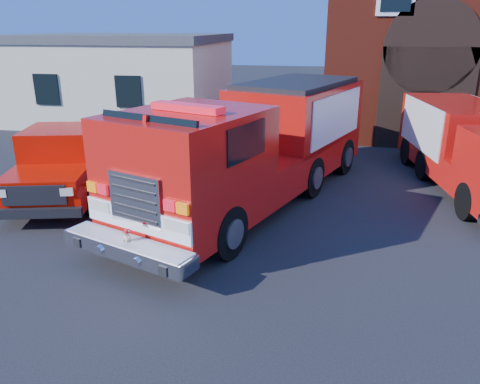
% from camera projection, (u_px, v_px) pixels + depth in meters
% --- Properties ---
extents(ground, '(100.00, 100.00, 0.00)m').
position_uv_depth(ground, '(249.00, 225.00, 11.83)').
color(ground, black).
rests_on(ground, ground).
extents(parking_stripe_mid, '(0.12, 3.00, 0.01)m').
position_uv_depth(parking_stripe_mid, '(479.00, 189.00, 14.37)').
color(parking_stripe_mid, yellow).
rests_on(parking_stripe_mid, ground).
extents(parking_stripe_far, '(0.12, 3.00, 0.01)m').
position_uv_depth(parking_stripe_far, '(456.00, 163.00, 17.15)').
color(parking_stripe_far, yellow).
rests_on(parking_stripe_far, ground).
extents(side_building, '(10.20, 8.20, 4.35)m').
position_uv_depth(side_building, '(124.00, 77.00, 24.72)').
color(side_building, beige).
rests_on(side_building, ground).
extents(fire_engine, '(6.29, 10.66, 3.18)m').
position_uv_depth(fire_engine, '(258.00, 144.00, 12.99)').
color(fire_engine, black).
rests_on(fire_engine, ground).
extents(pickup_truck, '(3.67, 6.46, 2.00)m').
position_uv_depth(pickup_truck, '(68.00, 161.00, 13.96)').
color(pickup_truck, black).
rests_on(pickup_truck, ground).
extents(secondary_truck, '(3.40, 7.80, 2.45)m').
position_uv_depth(secondary_truck, '(470.00, 146.00, 14.10)').
color(secondary_truck, black).
rests_on(secondary_truck, ground).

